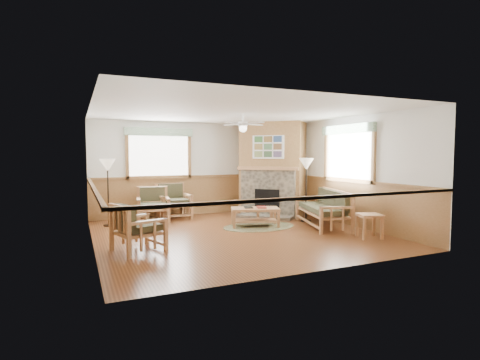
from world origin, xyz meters
name	(u,v)px	position (x,y,z in m)	size (l,w,h in m)	color
floor	(236,234)	(0.00, 0.00, -0.01)	(6.00, 6.00, 0.01)	brown
ceiling	(236,112)	(0.00, 0.00, 2.70)	(6.00, 6.00, 0.01)	white
wall_back	(196,169)	(0.00, 3.00, 1.35)	(6.00, 0.02, 2.70)	white
wall_front	(316,183)	(0.00, -3.00, 1.35)	(6.00, 0.02, 2.70)	white
wall_left	(92,177)	(-3.00, 0.00, 1.35)	(0.02, 6.00, 2.70)	white
wall_right	(344,171)	(3.00, 0.00, 1.35)	(0.02, 6.00, 2.70)	white
wainscot	(236,209)	(0.00, 0.00, 0.55)	(6.00, 6.00, 1.10)	olive
fireplace	(273,169)	(2.05, 2.05, 1.35)	(2.20, 2.20, 2.70)	olive
window_back	(159,127)	(-1.10, 2.96, 2.53)	(1.90, 0.16, 1.50)	white
window_right	(349,124)	(2.96, -0.20, 2.53)	(0.16, 1.90, 1.50)	white
ceiling_fan	(243,116)	(0.30, 0.30, 2.66)	(1.24, 1.24, 0.36)	white
sofa	(323,208)	(2.28, -0.09, 0.45)	(0.80, 1.95, 0.90)	#B37F53
armchair_back_left	(153,205)	(-1.43, 2.21, 0.45)	(0.81, 0.81, 0.91)	#B37F53
armchair_back_right	(174,201)	(-0.80, 2.55, 0.48)	(0.85, 0.85, 0.95)	#B37F53
armchair_left	(138,227)	(-2.25, -0.66, 0.44)	(0.79, 0.79, 0.88)	#B37F53
coffee_table	(255,217)	(0.74, 0.55, 0.23)	(1.16, 0.58, 0.46)	#B37F53
end_table_chairs	(154,210)	(-1.35, 2.55, 0.26)	(0.47, 0.45, 0.52)	#B37F53
end_table_sofa	(369,226)	(2.41, -1.56, 0.26)	(0.46, 0.44, 0.51)	#B37F53
footstool	(265,215)	(1.25, 1.02, 0.18)	(0.42, 0.42, 0.37)	#B37F53
braided_rug	(259,227)	(0.81, 0.48, 0.01)	(1.83, 1.83, 0.01)	brown
floor_lamp_left	(108,192)	(-2.55, 2.10, 0.83)	(0.38, 0.38, 1.67)	black
floor_lamp_right	(306,190)	(2.30, 0.67, 0.84)	(0.39, 0.39, 1.69)	black
book_red	(262,207)	(0.89, 0.50, 0.49)	(0.22, 0.30, 0.03)	maroon
book_dark	(248,207)	(0.59, 0.62, 0.49)	(0.20, 0.27, 0.03)	black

